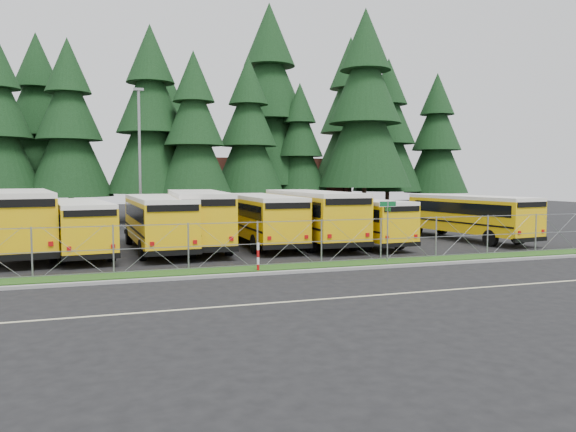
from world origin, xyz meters
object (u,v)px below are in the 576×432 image
object	(u,v)px
bus_3	(197,220)
light_standard	(140,154)
bus_0	(20,223)
bus_1	(79,228)
bus_5	(310,218)
bus_east	(466,218)
bus_4	(261,220)
striped_bollard	(258,257)
bus_6	(355,222)
street_sign	(388,218)
bus_2	(157,224)

from	to	relation	value
bus_3	light_standard	xyz separation A→B (m)	(-2.32, 10.45, 3.94)
bus_0	bus_3	world-z (taller)	bus_0
bus_0	bus_1	bearing A→B (deg)	-28.17
bus_5	bus_east	distance (m)	10.00
bus_4	bus_5	bearing A→B (deg)	-5.85
bus_east	striped_bollard	bearing A→B (deg)	-162.83
bus_4	bus_6	world-z (taller)	bus_4
bus_0	bus_1	world-z (taller)	bus_0
bus_5	light_standard	world-z (taller)	light_standard
light_standard	bus_east	bearing A→B (deg)	-32.53
light_standard	bus_3	bearing A→B (deg)	-77.48
bus_3	street_sign	size ratio (longest dim) A/B	4.24
bus_2	light_standard	bearing A→B (deg)	88.05
bus_2	bus_4	bearing A→B (deg)	2.26
bus_2	bus_5	bearing A→B (deg)	-1.45
bus_5	bus_1	bearing A→B (deg)	-177.36
bus_1	bus_3	size ratio (longest dim) A/B	0.87
bus_east	bus_0	bearing A→B (deg)	168.84
bus_0	bus_3	xyz separation A→B (m)	(8.87, -0.06, -0.06)
bus_1	street_sign	size ratio (longest dim) A/B	3.69
bus_0	striped_bollard	bearing A→B (deg)	-48.77
bus_2	bus_6	world-z (taller)	bus_2
light_standard	striped_bollard	bearing A→B (deg)	-79.75
bus_2	bus_4	xyz separation A→B (m)	(5.78, 0.49, -0.00)
bus_1	light_standard	bearing A→B (deg)	64.39
striped_bollard	bus_east	bearing A→B (deg)	24.81
striped_bollard	street_sign	bearing A→B (deg)	5.44
bus_east	bus_6	bearing A→B (deg)	171.04
light_standard	bus_2	bearing A→B (deg)	-89.36
bus_3	bus_6	bearing A→B (deg)	-4.78
bus_2	bus_6	bearing A→B (deg)	-6.16
bus_east	light_standard	world-z (taller)	light_standard
bus_5	light_standard	xyz separation A→B (m)	(-8.78, 10.90, 3.95)
bus_5	street_sign	world-z (taller)	bus_5
bus_3	bus_4	bearing A→B (deg)	1.44
street_sign	striped_bollard	distance (m)	6.50
bus_4	street_sign	bearing A→B (deg)	-63.34
bus_3	bus_4	distance (m)	3.59
bus_0	bus_1	xyz separation A→B (m)	(2.82, -1.04, -0.26)
bus_2	bus_east	distance (m)	18.62
bus_4	street_sign	xyz separation A→B (m)	(3.85, -7.82, 0.59)
street_sign	striped_bollard	xyz separation A→B (m)	(-6.32, -0.60, -1.43)
bus_5	bus_6	xyz separation A→B (m)	(2.49, -0.87, -0.23)
bus_4	bus_3	bearing A→B (deg)	178.29
bus_6	bus_east	distance (m)	7.45
bus_1	striped_bollard	bearing A→B (deg)	-54.15
striped_bollard	light_standard	xyz separation A→B (m)	(-3.44, 19.01, 4.90)
bus_2	bus_east	world-z (taller)	bus_2
bus_5	striped_bollard	bearing A→B (deg)	-123.15
bus_5	street_sign	xyz separation A→B (m)	(0.97, -7.50, 0.49)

